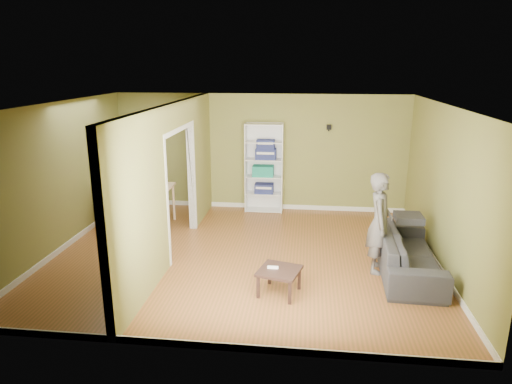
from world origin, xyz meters
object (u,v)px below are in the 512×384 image
at_px(dining_table, 139,191).
at_px(chair_near, 134,213).
at_px(sofa, 408,247).
at_px(chair_left, 107,200).
at_px(person, 380,214).
at_px(chair_far, 152,194).
at_px(bookshelf, 264,167).
at_px(coffee_table, 279,273).

height_order(dining_table, chair_near, chair_near).
bearing_deg(sofa, chair_left, 76.27).
height_order(person, chair_far, person).
xyz_separation_m(sofa, chair_far, (-4.99, 2.28, 0.06)).
distance_m(bookshelf, chair_near, 3.06).
bearing_deg(sofa, person, 94.08).
distance_m(chair_left, chair_far, 0.97).
bearing_deg(bookshelf, chair_far, -164.84).
xyz_separation_m(sofa, person, (-0.48, -0.01, 0.53)).
distance_m(bookshelf, chair_left, 3.43).
bearing_deg(chair_near, chair_far, 78.12).
bearing_deg(chair_far, sofa, 171.23).
distance_m(person, bookshelf, 3.62).
bearing_deg(chair_near, person, -28.29).
bearing_deg(coffee_table, chair_near, 146.05).
relative_size(bookshelf, chair_left, 2.00).
height_order(sofa, chair_near, chair_near).
bearing_deg(coffee_table, chair_left, 145.01).
distance_m(person, chair_left, 5.53).
height_order(coffee_table, chair_far, chair_far).
xyz_separation_m(dining_table, chair_far, (0.04, 0.66, -0.25)).
bearing_deg(person, sofa, -79.18).
distance_m(sofa, chair_far, 5.49).
relative_size(sofa, chair_near, 2.36).
height_order(bookshelf, coffee_table, bookshelf).
bearing_deg(dining_table, chair_left, 177.43).
relative_size(sofa, chair_left, 2.24).
height_order(dining_table, chair_far, chair_far).
height_order(dining_table, chair_left, chair_left).
bearing_deg(chair_far, coffee_table, 148.50).
relative_size(bookshelf, dining_table, 1.51).
distance_m(coffee_table, chair_near, 3.53).
height_order(chair_left, chair_far, chair_left).
height_order(sofa, dining_table, sofa).
bearing_deg(chair_far, chair_near, 109.30).
distance_m(person, chair_near, 4.57).
bearing_deg(chair_near, coffee_table, -49.39).
distance_m(person, dining_table, 4.84).
bearing_deg(chair_left, chair_far, 144.92).
bearing_deg(chair_left, sofa, 88.77).
bearing_deg(person, chair_left, 81.50).
relative_size(bookshelf, chair_far, 2.03).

